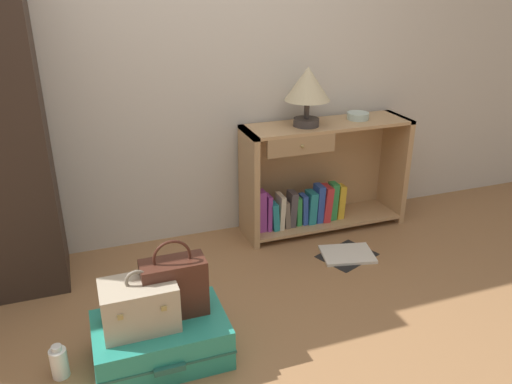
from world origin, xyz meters
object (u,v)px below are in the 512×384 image
(bowl, at_px, (358,116))
(handbag, at_px, (174,286))
(bookshelf, at_px, (317,180))
(table_lamp, at_px, (308,87))
(suitcase_large, at_px, (161,340))
(open_book_on_floor, at_px, (347,254))
(bottle, at_px, (59,362))
(train_case, at_px, (139,305))

(bowl, bearing_deg, handbag, -147.14)
(bookshelf, relative_size, table_lamp, 3.03)
(suitcase_large, xyz_separation_m, open_book_on_floor, (1.31, 0.55, -0.10))
(table_lamp, xyz_separation_m, bowl, (0.41, 0.03, -0.24))
(bottle, relative_size, open_book_on_floor, 0.40)
(table_lamp, relative_size, open_book_on_floor, 0.92)
(bookshelf, distance_m, suitcase_large, 1.67)
(bookshelf, height_order, bottle, bookshelf)
(open_book_on_floor, bearing_deg, bowl, 59.07)
(bowl, height_order, handbag, bowl)
(handbag, distance_m, open_book_on_floor, 1.38)
(bottle, bearing_deg, bookshelf, 28.89)
(bowl, xyz_separation_m, train_case, (-1.67, -1.01, -0.47))
(table_lamp, relative_size, train_case, 1.14)
(bookshelf, distance_m, train_case, 1.72)
(bowl, bearing_deg, bookshelf, -179.79)
(table_lamp, bearing_deg, open_book_on_floor, -73.05)
(bowl, height_order, open_book_on_floor, bowl)
(bottle, bearing_deg, open_book_on_floor, 16.20)
(table_lamp, height_order, bowl, table_lamp)
(train_case, distance_m, bottle, 0.45)
(bookshelf, xyz_separation_m, suitcase_large, (-1.30, -1.01, -0.25))
(handbag, xyz_separation_m, open_book_on_floor, (1.23, 0.51, -0.35))
(train_case, height_order, handbag, handbag)
(bowl, height_order, bottle, bowl)
(train_case, xyz_separation_m, handbag, (0.17, 0.04, 0.03))
(handbag, bearing_deg, train_case, -165.53)
(open_book_on_floor, bearing_deg, handbag, -157.39)
(bowl, height_order, suitcase_large, bowl)
(bookshelf, bearing_deg, handbag, -141.44)
(handbag, bearing_deg, bookshelf, 38.56)
(handbag, distance_m, bottle, 0.62)
(table_lamp, height_order, suitcase_large, table_lamp)
(train_case, bearing_deg, table_lamp, 37.81)
(bookshelf, xyz_separation_m, train_case, (-1.39, -1.01, -0.03))
(bowl, bearing_deg, train_case, -148.77)
(handbag, bearing_deg, open_book_on_floor, 22.61)
(suitcase_large, bearing_deg, bowl, 32.51)
(handbag, xyz_separation_m, bottle, (-0.55, -0.00, -0.28))
(table_lamp, height_order, handbag, table_lamp)
(train_case, relative_size, open_book_on_floor, 0.80)
(table_lamp, xyz_separation_m, handbag, (-1.10, -0.94, -0.68))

